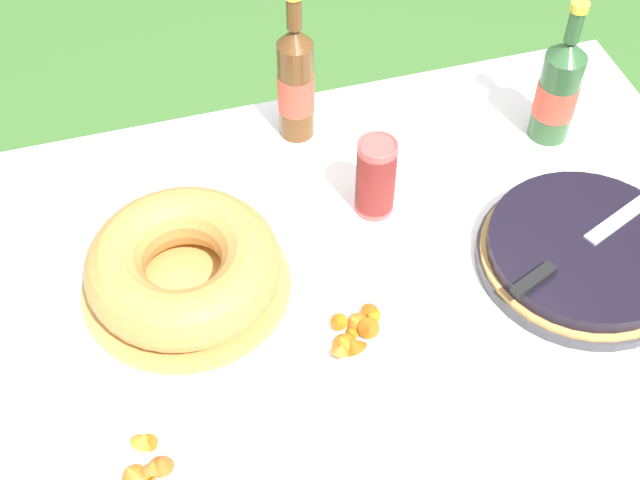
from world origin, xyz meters
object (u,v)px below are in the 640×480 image
cup_stack (376,177)px  snack_plate_left (356,332)px  serving_knife (578,248)px  bundt_cake (184,267)px  snack_plate_near (154,472)px  berry_tart (585,253)px  cider_bottle_amber (296,82)px  cider_bottle_green (558,89)px

cup_stack → snack_plate_left: size_ratio=0.85×
cup_stack → snack_plate_left: cup_stack is taller
serving_knife → bundt_cake: bearing=144.1°
snack_plate_near → snack_plate_left: size_ratio=1.02×
berry_tart → serving_knife: 0.05m
snack_plate_left → cider_bottle_amber: bearing=85.8°
bundt_cake → serving_knife: bearing=-13.3°
bundt_cake → cider_bottle_green: size_ratio=1.17×
serving_knife → cider_bottle_amber: cider_bottle_amber is taller
serving_knife → snack_plate_near: 0.78m
snack_plate_near → snack_plate_left: (0.36, 0.15, 0.00)m
berry_tart → cider_bottle_amber: (-0.39, 0.47, 0.10)m
berry_tart → cider_bottle_amber: size_ratio=1.13×
berry_tart → snack_plate_left: 0.43m
cup_stack → cider_bottle_green: size_ratio=0.53×
berry_tart → bundt_cake: bearing=168.1°
serving_knife → cider_bottle_green: (0.12, 0.34, 0.05)m
bundt_cake → cider_bottle_amber: (0.29, 0.33, 0.07)m
cider_bottle_green → cider_bottle_amber: size_ratio=0.93×
berry_tart → serving_knife: bearing=-157.4°
cider_bottle_amber → bundt_cake: bearing=-131.2°
cup_stack → bundt_cake: bearing=-166.9°
cup_stack → serving_knife: bearing=-40.3°
berry_tart → cup_stack: cup_stack is taller
bundt_cake → snack_plate_left: bundt_cake is taller
cider_bottle_green → snack_plate_near: 1.02m
serving_knife → snack_plate_near: bearing=170.5°
cider_bottle_green → snack_plate_left: bearing=-145.0°
bundt_cake → cider_bottle_green: bearing=13.4°
cup_stack → snack_plate_near: (-0.48, -0.42, -0.07)m
berry_tart → snack_plate_left: bearing=-174.9°
cider_bottle_green → snack_plate_near: bearing=-149.6°
berry_tart → cup_stack: bearing=143.6°
cup_stack → cider_bottle_green: (0.40, 0.10, 0.03)m
serving_knife → cup_stack: size_ratio=2.18×
cider_bottle_amber → snack_plate_near: 0.78m
berry_tart → cider_bottle_green: cider_bottle_green is taller
snack_plate_near → cider_bottle_green: bearing=30.4°
cider_bottle_green → berry_tart: bearing=-105.3°
cider_bottle_green → snack_plate_near: (-0.88, -0.51, -0.10)m
cider_bottle_amber → snack_plate_near: (-0.40, -0.66, -0.12)m
serving_knife → cider_bottle_green: size_ratio=1.15×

